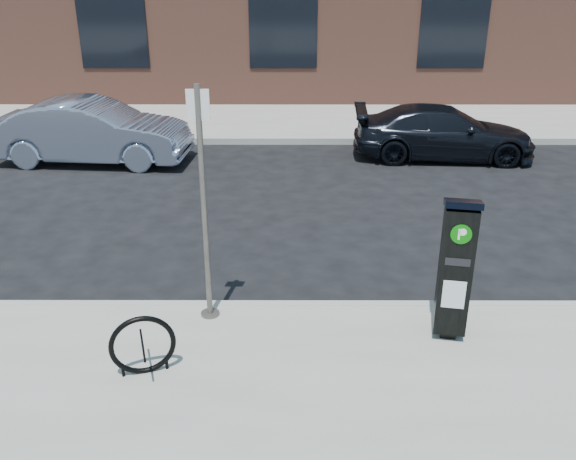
{
  "coord_description": "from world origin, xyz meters",
  "views": [
    {
      "loc": [
        0.18,
        -6.72,
        4.07
      ],
      "look_at": [
        0.17,
        0.5,
        0.93
      ],
      "focal_mm": 38.0,
      "sensor_mm": 36.0,
      "label": 1
    }
  ],
  "objects_px": {
    "parking_kiosk": "(455,268)",
    "car_dark": "(443,132)",
    "car_silver": "(92,132)",
    "sign_pole": "(204,209)",
    "bike_rack": "(143,345)"
  },
  "relations": [
    {
      "from": "parking_kiosk",
      "to": "sign_pole",
      "type": "height_order",
      "value": "sign_pole"
    },
    {
      "from": "car_silver",
      "to": "car_dark",
      "type": "xyz_separation_m",
      "value": [
        7.88,
        0.36,
        -0.11
      ]
    },
    {
      "from": "parking_kiosk",
      "to": "car_silver",
      "type": "distance_m",
      "value": 9.54
    },
    {
      "from": "bike_rack",
      "to": "car_dark",
      "type": "relative_size",
      "value": 0.17
    },
    {
      "from": "sign_pole",
      "to": "car_dark",
      "type": "distance_m",
      "value": 8.51
    },
    {
      "from": "parking_kiosk",
      "to": "car_dark",
      "type": "height_order",
      "value": "parking_kiosk"
    },
    {
      "from": "sign_pole",
      "to": "bike_rack",
      "type": "bearing_deg",
      "value": -116.9
    },
    {
      "from": "parking_kiosk",
      "to": "bike_rack",
      "type": "relative_size",
      "value": 2.47
    },
    {
      "from": "parking_kiosk",
      "to": "car_dark",
      "type": "distance_m",
      "value": 7.81
    },
    {
      "from": "car_silver",
      "to": "car_dark",
      "type": "relative_size",
      "value": 1.04
    },
    {
      "from": "bike_rack",
      "to": "car_silver",
      "type": "bearing_deg",
      "value": 92.71
    },
    {
      "from": "car_silver",
      "to": "car_dark",
      "type": "distance_m",
      "value": 7.89
    },
    {
      "from": "sign_pole",
      "to": "bike_rack",
      "type": "relative_size",
      "value": 4.09
    },
    {
      "from": "parking_kiosk",
      "to": "car_dark",
      "type": "relative_size",
      "value": 0.42
    },
    {
      "from": "parking_kiosk",
      "to": "bike_rack",
      "type": "bearing_deg",
      "value": -157.12
    }
  ]
}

